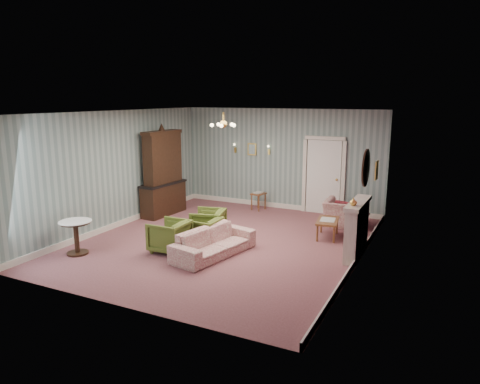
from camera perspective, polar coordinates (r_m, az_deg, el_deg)
The scene contains 27 objects.
floor at distance 10.09m, azimuth -2.03°, elevation -6.44°, with size 7.00×7.00×0.00m, color #864E52.
ceiling at distance 9.57m, azimuth -2.16°, elevation 10.24°, with size 7.00×7.00×0.00m, color white.
wall_back at distance 12.88m, azimuth 5.26°, elevation 4.23°, with size 6.00×6.00×0.00m, color slate.
wall_front at distance 6.91m, azimuth -15.87°, elevation -3.15°, with size 6.00×6.00×0.00m, color slate.
wall_left at distance 11.43m, azimuth -15.50°, elevation 2.82°, with size 7.00×7.00×0.00m, color slate.
wall_right at distance 8.75m, azimuth 15.52°, elevation 0.05°, with size 7.00×7.00×0.00m, color slate.
wall_right_floral at distance 8.75m, azimuth 15.43°, elevation 0.06°, with size 7.00×7.00×0.00m, color #AA5574.
door at distance 12.51m, azimuth 10.74°, elevation 2.11°, with size 1.12×0.12×2.16m, color white, non-canonical shape.
olive_chair_a at distance 9.49m, azimuth -9.07°, elevation -5.45°, with size 0.73×0.68×0.75m, color #526122.
olive_chair_b at distance 9.85m, azimuth -4.62°, elevation -4.86°, with size 0.67×0.62×0.68m, color #526122.
olive_chair_c at distance 10.33m, azimuth -4.13°, elevation -3.89°, with size 0.71×0.67×0.74m, color #526122.
sofa_chintz at distance 9.17m, azimuth -3.41°, elevation -5.91°, with size 1.93×0.57×0.76m, color #973D48.
wingback_chair at distance 11.48m, azimuth 13.53°, elevation -2.13°, with size 1.04×0.67×0.90m, color #973D48.
dresser at distance 12.32m, azimuth -9.95°, elevation 2.73°, with size 0.51×1.48×2.47m, color black, non-canonical shape.
fireplace at distance 9.37m, azimuth 14.84°, elevation -4.62°, with size 0.30×1.40×1.16m, color beige, non-canonical shape.
mantel_vase at distance 8.83m, azimuth 14.42°, elevation -1.23°, with size 0.15×0.15×0.15m, color gold.
oval_mirror at distance 9.07m, azimuth 15.89°, elevation 3.02°, with size 0.04×0.76×0.84m, color white, non-canonical shape.
framed_print at distance 10.43m, azimuth 17.21°, elevation 2.69°, with size 0.04×0.34×0.42m, color gold, non-canonical shape.
coffee_table at distance 10.53m, azimuth 11.21°, elevation -4.65°, with size 0.47×0.84×0.43m, color brown, non-canonical shape.
side_table_black at distance 10.51m, azimuth 14.82°, elevation -4.30°, with size 0.42×0.42×0.63m, color black, non-canonical shape.
pedestal_table at distance 9.84m, azimuth -20.35°, elevation -5.51°, with size 0.66×0.66×0.72m, color black, non-canonical shape.
nesting_table at distance 12.83m, azimuth 2.39°, elevation -1.12°, with size 0.32×0.41×0.54m, color brown, non-canonical shape.
gilt_mirror_back at distance 13.16m, azimuth 1.54°, elevation 5.54°, with size 0.28×0.06×0.36m, color gold, non-canonical shape.
sconce_left at distance 13.37m, azimuth -0.65°, elevation 5.65°, with size 0.16×0.12×0.30m, color gold, non-canonical shape.
sconce_right at distance 12.92m, azimuth 3.73°, elevation 5.39°, with size 0.16×0.12×0.30m, color gold, non-canonical shape.
chandelier at distance 9.58m, azimuth -2.15°, elevation 8.63°, with size 0.56×0.56×0.36m, color gold, non-canonical shape.
burgundy_cushion at distance 11.34m, azimuth 13.12°, elevation -2.14°, with size 0.38×0.10×0.38m, color maroon.
Camera 1 is at (4.51, -8.44, 3.22)m, focal length 33.06 mm.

